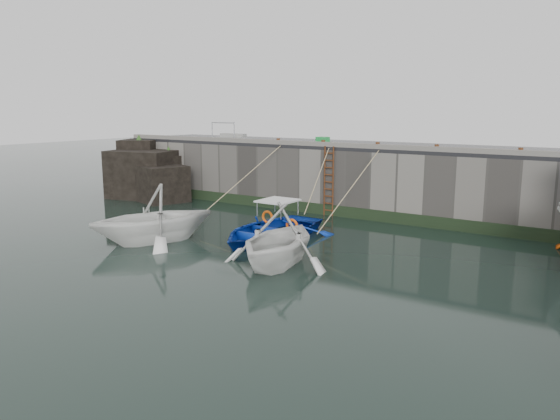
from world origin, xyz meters
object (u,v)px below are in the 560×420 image
Objects in this scene: fish_crate at (323,140)px; boat_near_blue at (270,238)px; ladder at (329,181)px; boat_near_blacktrim at (278,264)px; bollard_c at (378,145)px; bollard_a at (278,141)px; boat_near_white at (154,241)px; bollard_d at (437,148)px; bollard_e at (521,151)px; bollard_b at (323,143)px.

boat_near_blue is at bearing -68.39° from fish_crate.
fish_crate reaches higher than boat_near_blue.
ladder is 0.74× the size of boat_near_blacktrim.
bollard_c is at bearing -17.80° from fish_crate.
bollard_a is 1.00× the size of bollard_c.
bollard_c is (1.94, 5.41, 3.30)m from boat_near_blue.
boat_near_white is at bearing -111.09° from ladder.
bollard_d is 1.00× the size of bollard_e.
boat_near_white is 16.60× the size of bollard_d.
boat_near_blacktrim is 9.14m from bollard_d.
bollard_b is (2.56, 8.27, 3.30)m from boat_near_white.
boat_near_blue is 3.57m from boat_near_blacktrim.
boat_near_white is 16.60× the size of bollard_c.
bollard_b is at bearing 180.00° from bollard_e.
fish_crate is 2.05× the size of bollard_a.
bollard_a is at bearing 180.00° from bollard_d.
ladder is at bearing -177.60° from bollard_e.
bollard_a is at bearing 113.35° from boat_near_white.
boat_near_white is 16.60× the size of bollard_e.
boat_near_white is at bearing -90.41° from bollard_a.
fish_crate is 2.05× the size of bollard_e.
ladder is 3.47m from bollard_a.
bollard_c is 2.60m from bollard_d.
boat_near_white is at bearing -122.46° from bollard_c.
bollard_c and bollard_e have the same top height.
fish_crate reaches higher than boat_near_white.
bollard_e is (3.20, 0.00, 0.00)m from bollard_d.
bollard_c is at bearing 8.67° from ladder.
boat_near_white is 8.90m from bollard_a.
bollard_c is at bearing 0.00° from bollard_a.
bollard_d is (6.32, -1.77, -0.02)m from fish_crate.
bollard_d is at bearing 180.00° from bollard_e.
boat_near_blacktrim is at bearing -123.92° from bollard_e.
ladder is at bearing 96.67° from boat_near_blacktrim.
bollard_a and bollard_d have the same top height.
ladder is 11.43× the size of bollard_c.
ladder is at bearing -171.33° from bollard_c.
bollard_a and bollard_c have the same top height.
ladder is 5.57× the size of fish_crate.
boat_near_white is 5.54m from boat_near_blacktrim.
bollard_e is at bearing 0.00° from bollard_b.
boat_near_blue is 18.93× the size of bollard_b.
bollard_d and bollard_e have the same top height.
bollard_d is (2.60, 0.00, 0.00)m from bollard_c.
boat_near_blue is at bearing 117.61° from boat_near_blacktrim.
bollard_d is at bearing 50.44° from boat_near_blue.
boat_near_blue is 1.22× the size of boat_near_blacktrim.
boat_near_blacktrim is 10.41m from bollard_a.
boat_near_blacktrim is 8.85m from bollard_c.
bollard_b is at bearing 98.46° from boat_near_blue.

